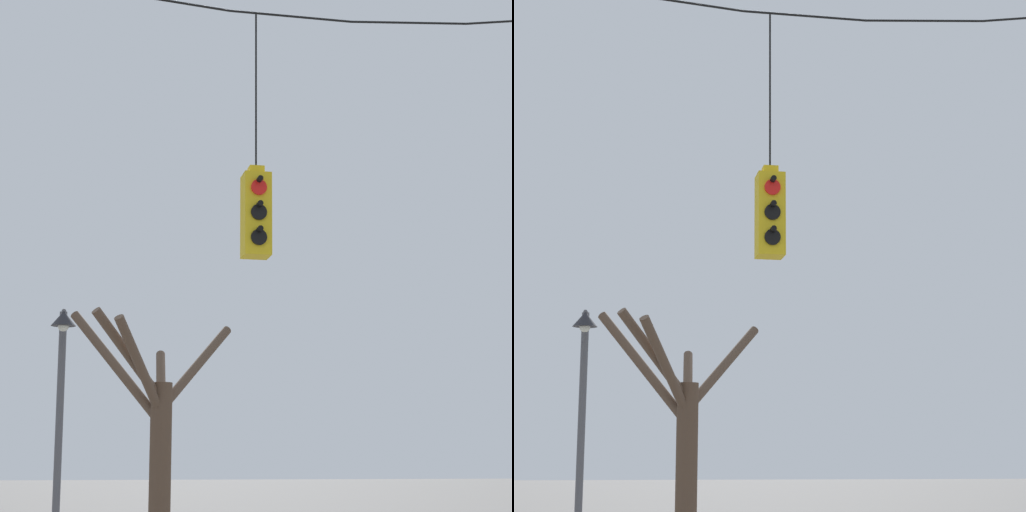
# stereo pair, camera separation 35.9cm
# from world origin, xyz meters

# --- Properties ---
(traffic_light_over_intersection) EXTENTS (0.34, 0.58, 3.25)m
(traffic_light_over_intersection) POSITION_xyz_m (-0.47, 0.10, 4.93)
(traffic_light_over_intersection) COLOR yellow
(street_lamp) EXTENTS (0.39, 0.69, 4.26)m
(street_lamp) POSITION_xyz_m (-2.75, 4.31, 2.94)
(street_lamp) COLOR #515156
(street_lamp) RESTS_ON ground_plane
(bare_tree) EXTENTS (3.64, 3.07, 5.05)m
(bare_tree) POSITION_xyz_m (-0.80, 8.66, 2.62)
(bare_tree) COLOR brown
(bare_tree) RESTS_ON ground_plane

